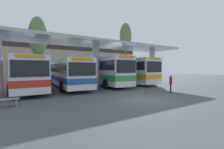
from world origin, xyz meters
The scene contains 12 objects.
ground_plane centered at (0.00, 0.00, 0.00)m, with size 100.00×100.00×0.00m, color #4C4C51.
townhouse_backdrop centered at (0.00, 25.74, 4.74)m, with size 40.00×0.58×8.13m.
station_canopy centered at (0.00, 7.59, 4.32)m, with size 22.61×5.00×5.04m.
transit_bus_left_bay centered at (-6.74, 9.41, 1.76)m, with size 3.03×11.03×3.14m.
transit_bus_center_bay centered at (-2.65, 9.87, 1.72)m, with size 3.07×11.84×3.06m.
transit_bus_right_bay centered at (1.77, 9.44, 1.91)m, with size 2.98×10.95×3.44m.
transit_bus_far_right_bay centered at (6.00, 10.37, 1.91)m, with size 3.02×12.21×3.42m.
waiting_bench_near_pillar centered at (-8.10, 2.59, 0.34)m, with size 1.64×0.44×0.46m.
pedestrian_waiting centered at (3.96, 0.82, 0.96)m, with size 0.52×0.42×1.58m.
poplar_tree_behind_left centered at (-4.90, 16.68, 6.78)m, with size 2.55×2.55×9.65m.
poplar_tree_behind_right centered at (9.41, 14.68, 7.88)m, with size 2.12×2.12×10.46m.
parked_car_street centered at (-4.93, 22.12, 1.08)m, with size 4.26×2.18×2.26m.
Camera 1 is at (-7.25, -7.55, 2.16)m, focal length 24.00 mm.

